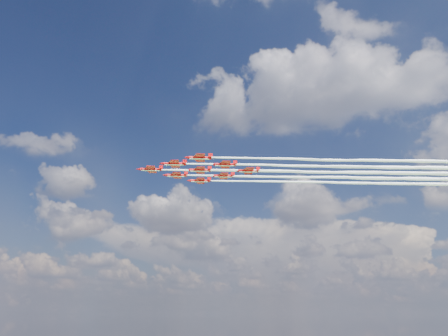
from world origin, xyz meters
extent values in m
cylinder|color=#BA0A0D|center=(-15.96, -8.61, 88.57)|extent=(7.39, 4.36, 1.06)
cone|color=#BA0A0D|center=(-20.29, -10.74, 88.57)|extent=(2.20, 1.80, 1.06)
cone|color=#BA0A0D|center=(-11.90, -6.61, 88.57)|extent=(1.72, 1.50, 0.96)
ellipsoid|color=black|center=(-17.70, -9.47, 89.00)|extent=(2.19, 1.67, 0.69)
cube|color=#BA0A0D|center=(-15.53, -8.40, 88.52)|extent=(6.69, 9.32, 0.14)
cube|color=#BA0A0D|center=(-12.50, -6.91, 88.57)|extent=(2.74, 3.71, 0.12)
cube|color=#BA0A0D|center=(-12.33, -6.83, 89.43)|extent=(1.44, 0.80, 1.74)
cube|color=white|center=(-15.96, -8.61, 88.08)|extent=(6.87, 3.97, 0.12)
cylinder|color=#BA0A0D|center=(-4.04, -10.86, 88.57)|extent=(7.39, 4.36, 1.06)
cone|color=#BA0A0D|center=(-8.36, -12.99, 88.57)|extent=(2.20, 1.80, 1.06)
cone|color=#BA0A0D|center=(0.03, -8.86, 88.57)|extent=(1.72, 1.50, 0.96)
ellipsoid|color=black|center=(-5.77, -11.72, 89.00)|extent=(2.19, 1.67, 0.69)
cube|color=#BA0A0D|center=(-3.60, -10.65, 88.52)|extent=(6.69, 9.32, 0.14)
cube|color=#BA0A0D|center=(-0.58, -9.16, 88.57)|extent=(2.74, 3.71, 0.12)
cube|color=#BA0A0D|center=(-0.40, -9.08, 89.43)|extent=(1.44, 0.80, 1.74)
cube|color=white|center=(-4.04, -10.86, 88.08)|extent=(6.87, 3.97, 0.12)
cylinder|color=#BA0A0D|center=(-10.47, 2.21, 88.57)|extent=(7.39, 4.36, 1.06)
cone|color=#BA0A0D|center=(-14.80, 0.08, 88.57)|extent=(2.20, 1.80, 1.06)
cone|color=#BA0A0D|center=(-6.41, 4.21, 88.57)|extent=(1.72, 1.50, 0.96)
ellipsoid|color=black|center=(-12.20, 1.36, 89.00)|extent=(2.19, 1.67, 0.69)
cube|color=#BA0A0D|center=(-10.04, 2.42, 88.52)|extent=(6.69, 9.32, 0.14)
cube|color=#BA0A0D|center=(-7.01, 3.91, 88.57)|extent=(2.74, 3.71, 0.12)
cube|color=#BA0A0D|center=(-6.84, 4.00, 89.43)|extent=(1.44, 0.80, 1.74)
cube|color=white|center=(-10.47, 2.21, 88.08)|extent=(6.87, 3.97, 0.12)
cylinder|color=#BA0A0D|center=(7.89, -13.11, 88.57)|extent=(7.39, 4.36, 1.06)
cone|color=#BA0A0D|center=(3.57, -15.24, 88.57)|extent=(2.20, 1.80, 1.06)
cone|color=#BA0A0D|center=(11.96, -11.11, 88.57)|extent=(1.72, 1.50, 0.96)
ellipsoid|color=black|center=(6.16, -13.97, 89.00)|extent=(2.19, 1.67, 0.69)
cube|color=#BA0A0D|center=(8.33, -12.90, 88.52)|extent=(6.69, 9.32, 0.14)
cube|color=#BA0A0D|center=(11.35, -11.41, 88.57)|extent=(2.74, 3.71, 0.12)
cube|color=#BA0A0D|center=(11.53, -11.33, 89.43)|extent=(1.44, 0.80, 1.74)
cube|color=white|center=(7.89, -13.11, 88.08)|extent=(6.87, 3.97, 0.12)
cylinder|color=#BA0A0D|center=(1.46, -0.04, 88.57)|extent=(7.39, 4.36, 1.06)
cone|color=#BA0A0D|center=(-2.87, -2.17, 88.57)|extent=(2.20, 1.80, 1.06)
cone|color=#BA0A0D|center=(5.52, 1.96, 88.57)|extent=(1.72, 1.50, 0.96)
ellipsoid|color=black|center=(-0.27, -0.89, 89.00)|extent=(2.19, 1.67, 0.69)
cube|color=#BA0A0D|center=(1.89, 0.17, 88.52)|extent=(6.69, 9.32, 0.14)
cube|color=#BA0A0D|center=(4.92, 1.66, 88.57)|extent=(2.74, 3.71, 0.12)
cube|color=#BA0A0D|center=(5.09, 1.75, 89.43)|extent=(1.44, 0.80, 1.74)
cube|color=white|center=(1.46, -0.04, 88.08)|extent=(6.87, 3.97, 0.12)
cylinder|color=#BA0A0D|center=(-4.98, 13.04, 88.57)|extent=(7.39, 4.36, 1.06)
cone|color=#BA0A0D|center=(-9.31, 10.91, 88.57)|extent=(2.20, 1.80, 1.06)
cone|color=#BA0A0D|center=(-0.91, 15.04, 88.57)|extent=(1.72, 1.50, 0.96)
ellipsoid|color=black|center=(-6.71, 12.18, 89.00)|extent=(2.19, 1.67, 0.69)
cube|color=#BA0A0D|center=(-4.55, 13.25, 88.52)|extent=(6.69, 9.32, 0.14)
cube|color=#BA0A0D|center=(-1.52, 14.74, 88.57)|extent=(2.74, 3.71, 0.12)
cube|color=#BA0A0D|center=(-1.35, 14.83, 89.43)|extent=(1.44, 0.80, 1.74)
cube|color=white|center=(-4.98, 13.04, 88.08)|extent=(6.87, 3.97, 0.12)
cylinder|color=#BA0A0D|center=(13.39, -2.29, 88.57)|extent=(7.39, 4.36, 1.06)
cone|color=#BA0A0D|center=(9.06, -4.42, 88.57)|extent=(2.20, 1.80, 1.06)
cone|color=#BA0A0D|center=(17.45, -0.29, 88.57)|extent=(1.72, 1.50, 0.96)
ellipsoid|color=black|center=(11.66, -3.14, 89.00)|extent=(2.19, 1.67, 0.69)
cube|color=#BA0A0D|center=(13.82, -2.08, 88.52)|extent=(6.69, 9.32, 0.14)
cube|color=#BA0A0D|center=(16.85, -0.58, 88.57)|extent=(2.74, 3.71, 0.12)
cube|color=#BA0A0D|center=(17.02, -0.50, 89.43)|extent=(1.44, 0.80, 1.74)
cube|color=white|center=(13.39, -2.29, 88.08)|extent=(6.87, 3.97, 0.12)
cylinder|color=#BA0A0D|center=(6.95, 10.79, 88.57)|extent=(7.39, 4.36, 1.06)
cone|color=#BA0A0D|center=(2.62, 8.66, 88.57)|extent=(2.20, 1.80, 1.06)
cone|color=#BA0A0D|center=(11.02, 12.79, 88.57)|extent=(1.72, 1.50, 0.96)
ellipsoid|color=black|center=(5.22, 9.93, 89.00)|extent=(2.19, 1.67, 0.69)
cube|color=#BA0A0D|center=(7.38, 11.00, 88.52)|extent=(6.69, 9.32, 0.14)
cube|color=#BA0A0D|center=(10.41, 12.49, 88.57)|extent=(2.74, 3.71, 0.12)
cube|color=#BA0A0D|center=(10.58, 12.58, 89.43)|extent=(1.44, 0.80, 1.74)
cube|color=white|center=(6.95, 10.79, 88.08)|extent=(6.87, 3.97, 0.12)
cylinder|color=#BA0A0D|center=(18.88, 8.54, 88.57)|extent=(7.39, 4.36, 1.06)
cone|color=#BA0A0D|center=(14.55, 6.41, 88.57)|extent=(2.20, 1.80, 1.06)
cone|color=#BA0A0D|center=(22.94, 10.54, 88.57)|extent=(1.72, 1.50, 0.96)
ellipsoid|color=black|center=(17.15, 7.69, 89.00)|extent=(2.19, 1.67, 0.69)
cube|color=#BA0A0D|center=(19.31, 8.75, 88.52)|extent=(6.69, 9.32, 0.14)
cube|color=#BA0A0D|center=(22.34, 10.24, 88.57)|extent=(2.74, 3.71, 0.12)
cube|color=#BA0A0D|center=(22.51, 10.33, 89.43)|extent=(1.44, 0.80, 1.74)
cube|color=white|center=(18.88, 8.54, 88.08)|extent=(6.87, 3.97, 0.12)
camera|label=1|loc=(76.26, -147.53, 33.98)|focal=35.00mm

